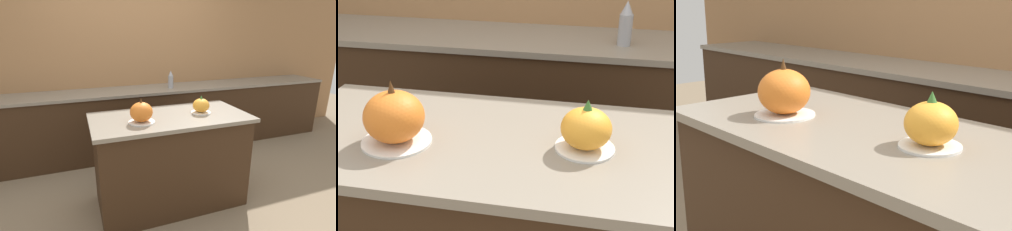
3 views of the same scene
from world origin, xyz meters
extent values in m
cube|color=gray|center=(0.00, 0.00, 0.90)|extent=(1.45, 0.71, 0.03)
cylinder|color=white|center=(-0.29, -0.09, 0.92)|extent=(0.23, 0.23, 0.01)
ellipsoid|color=orange|center=(-0.29, -0.09, 1.00)|extent=(0.19, 0.19, 0.17)
cone|color=#4C2D14|center=(-0.29, -0.09, 1.11)|extent=(0.02, 0.02, 0.04)
cylinder|color=white|center=(0.31, -0.01, 0.92)|extent=(0.19, 0.19, 0.01)
ellipsoid|color=orange|center=(0.31, -0.01, 0.99)|extent=(0.16, 0.16, 0.13)
cone|color=#38702D|center=(0.31, -0.01, 1.06)|extent=(0.03, 0.03, 0.04)
camera|label=1|loc=(-0.80, -2.16, 1.65)|focal=28.00mm
camera|label=2|loc=(0.33, -1.33, 1.64)|focal=50.00mm
camera|label=3|loc=(1.08, -1.10, 1.35)|focal=50.00mm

